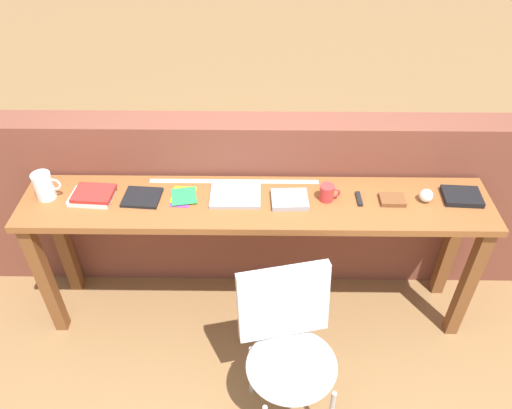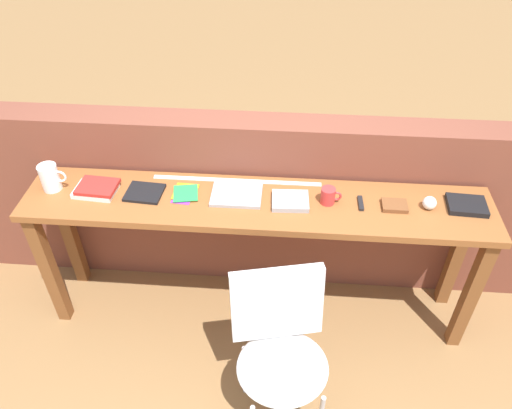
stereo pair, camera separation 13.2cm
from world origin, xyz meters
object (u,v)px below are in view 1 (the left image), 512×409
Objects in this scene: chair_white_moulded at (289,344)px; book_open_centre at (235,195)px; mug at (327,193)px; sports_ball_small at (426,196)px; pamphlet_pile_colourful at (183,196)px; leather_journal_brown at (392,200)px; magazine_cycling at (142,197)px; pitcher_white at (44,186)px; multitool_folded at (359,199)px; book_stack_leftmost at (92,196)px; book_repair_rightmost at (462,196)px.

book_open_centre is at bearing 112.10° from chair_white_moulded.
mug reaches higher than sports_ball_small.
leather_journal_brown is at bearing -1.29° from pamphlet_pile_colourful.
leather_journal_brown is (0.83, -0.03, 0.00)m from book_open_centre.
magazine_cycling is 1.76× the size of mug.
pitcher_white is at bearing 179.92° from mug.
mug reaches higher than multitool_folded.
magazine_cycling reaches higher than pamphlet_pile_colourful.
pitcher_white is 1.05× the size of pamphlet_pile_colourful.
multitool_folded is at bearing -0.18° from pitcher_white.
sports_ball_small is at bearing 41.67° from chair_white_moulded.
pitcher_white is at bearing 176.74° from book_stack_leftmost.
book_repair_rightmost reaches higher than chair_white_moulded.
book_open_centre is at bearing 178.68° from sports_ball_small.
book_repair_rightmost is at bearing 1.23° from mug.
book_stack_leftmost is 2.16× the size of multitool_folded.
chair_white_moulded is 0.80m from mug.
multitool_folded is at bearing -0.91° from pamphlet_pile_colourful.
pamphlet_pile_colourful is (0.22, 0.02, -0.00)m from magazine_cycling.
pamphlet_pile_colourful is at bearing 179.13° from mug.
pamphlet_pile_colourful is 1.11m from leather_journal_brown.
multitool_folded is at bearing 177.09° from leather_journal_brown.
book_stack_leftmost is 1.24m from mug.
book_stack_leftmost is at bearing -179.59° from leather_journal_brown.
magazine_cycling is 1.11× the size of pamphlet_pile_colourful.
book_stack_leftmost is 0.76m from book_open_centre.
chair_white_moulded is 3.76× the size of book_stack_leftmost.
magazine_cycling is at bearing -179.96° from multitool_folded.
book_stack_leftmost is 1.76m from sports_ball_small.
book_repair_rightmost is (0.20, 0.02, -0.02)m from sports_ball_small.
pitcher_white is 0.25m from book_stack_leftmost.
sports_ball_small is at bearing 4.31° from magazine_cycling.
mug is (0.48, -0.02, 0.04)m from book_open_centre.
book_open_centre is 0.83m from leather_journal_brown.
pitcher_white is 0.78× the size of book_stack_leftmost.
pitcher_white is 0.93× the size of book_repair_rightmost.
book_repair_rightmost is at bearing 4.88° from leather_journal_brown.
leather_journal_brown is at bearing -2.20° from book_open_centre.
mug is at bearing -2.10° from book_open_centre.
pamphlet_pile_colourful is (-0.55, 0.67, 0.36)m from chair_white_moulded.
chair_white_moulded is at bearing -32.08° from book_stack_leftmost.
chair_white_moulded is 4.85× the size of pitcher_white.
pitcher_white is 1.00m from book_open_centre.
multitool_folded is (0.17, -0.00, -0.04)m from mug.
book_open_centre is 1.00m from sports_ball_small.
pitcher_white is at bearing -176.32° from book_repair_rightmost.
mug is at bearing -0.87° from pamphlet_pile_colourful.
pamphlet_pile_colourful is 0.65× the size of book_open_centre.
book_open_centre is 2.43× the size of mug.
pamphlet_pile_colourful is 0.89× the size of book_repair_rightmost.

